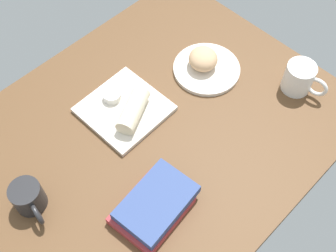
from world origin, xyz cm
name	(u,v)px	position (x,y,z in cm)	size (l,w,h in cm)	color
dining_table	(156,130)	(0.00, 0.00, 2.00)	(110.00, 90.00, 4.00)	brown
round_plate	(207,69)	(27.23, 4.13, 4.70)	(22.06, 22.06, 1.40)	silver
scone_pastry	(203,59)	(26.97, 5.76, 8.56)	(9.86, 9.41, 6.31)	tan
square_plate	(124,109)	(-2.81, 11.23, 4.80)	(23.38, 23.38, 1.60)	silver
sauce_cup	(112,96)	(-2.95, 16.49, 6.94)	(5.59, 5.59, 2.50)	silver
breakfast_wrap	(133,110)	(-2.69, 7.02, 8.42)	(5.63, 5.63, 14.61)	beige
book_stack	(154,206)	(-19.08, -18.89, 7.04)	(23.21, 17.20, 6.15)	#A53338
coffee_mug	(29,198)	(-41.09, 5.77, 8.44)	(8.43, 13.02, 8.66)	#262628
second_mug	(300,78)	(42.15, -21.19, 9.03)	(9.25, 14.41, 9.85)	white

